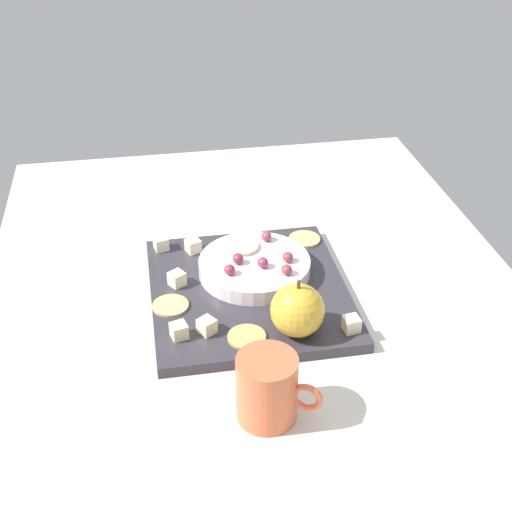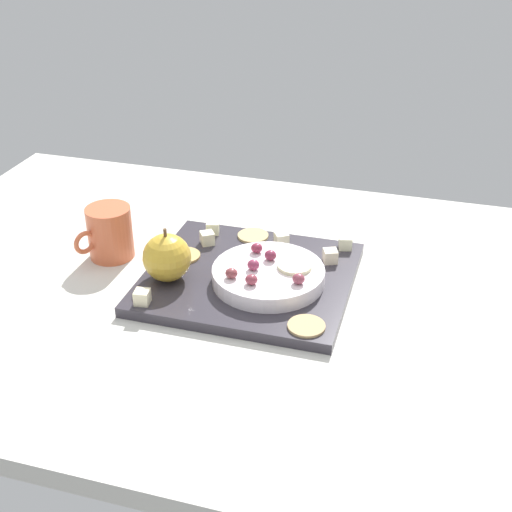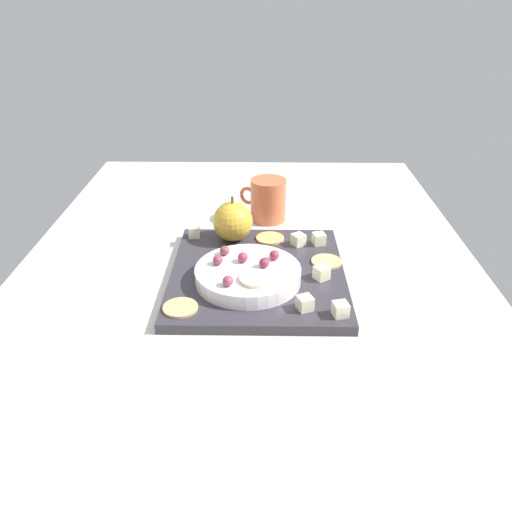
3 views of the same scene
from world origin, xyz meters
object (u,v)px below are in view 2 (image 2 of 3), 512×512
(cheese_cube_0, at_px, (330,256))
(grape_3, at_px, (270,255))
(cheese_cube_3, at_px, (207,238))
(grape_5, at_px, (231,273))
(cheese_cube_5, at_px, (213,228))
(cup, at_px, (110,233))
(cracker_2, at_px, (306,326))
(serving_dish, at_px, (269,275))
(cheese_cube_1, at_px, (142,297))
(cracker_0, at_px, (253,236))
(platter, at_px, (249,278))
(apple_whole, at_px, (167,258))
(apple_slice_0, at_px, (295,266))
(cheese_cube_4, at_px, (345,243))
(grape_2, at_px, (251,280))
(grape_0, at_px, (299,279))
(grape_4, at_px, (253,265))
(cheese_cube_2, at_px, (281,239))
(cracker_1, at_px, (184,256))
(grape_1, at_px, (257,248))

(cheese_cube_0, height_order, grape_3, grape_3)
(cheese_cube_3, height_order, grape_5, grape_5)
(cheese_cube_5, distance_m, cup, 0.18)
(cracker_2, relative_size, grape_5, 2.87)
(serving_dish, bearing_deg, cheese_cube_1, 34.05)
(cheese_cube_5, relative_size, grape_5, 1.16)
(cheese_cube_0, relative_size, cracker_0, 0.40)
(platter, height_order, cup, cup)
(apple_whole, bearing_deg, cracker_2, 164.08)
(cheese_cube_3, xyz_separation_m, apple_slice_0, (-0.17, 0.08, 0.02))
(apple_whole, distance_m, cheese_cube_4, 0.30)
(grape_2, bearing_deg, grape_0, -162.47)
(grape_0, xyz_separation_m, grape_4, (0.08, -0.02, 0.00))
(cheese_cube_1, relative_size, cheese_cube_4, 1.00)
(cracker_0, bearing_deg, cheese_cube_2, 165.25)
(apple_whole, xyz_separation_m, cracker_2, (-0.23, 0.07, -0.04))
(platter, height_order, grape_4, grape_4)
(cracker_0, xyz_separation_m, cup, (0.22, 0.10, 0.03))
(cheese_cube_2, xyz_separation_m, cup, (0.27, 0.09, 0.02))
(cheese_cube_4, bearing_deg, cheese_cube_2, 9.40)
(cheese_cube_3, distance_m, cracker_0, 0.08)
(grape_3, bearing_deg, apple_whole, 21.65)
(apple_whole, distance_m, cracker_0, 0.19)
(apple_whole, bearing_deg, grape_5, 175.58)
(cheese_cube_1, xyz_separation_m, cracker_1, (-0.01, -0.15, -0.01))
(apple_whole, xyz_separation_m, cheese_cube_2, (-0.14, -0.15, -0.03))
(serving_dish, relative_size, cheese_cube_2, 8.06)
(cracker_1, distance_m, grape_5, 0.14)
(apple_whole, relative_size, cheese_cube_1, 3.48)
(serving_dish, relative_size, apple_slice_0, 3.27)
(grape_2, bearing_deg, cheese_cube_3, -49.52)
(cracker_2, xyz_separation_m, grape_3, (0.09, -0.13, 0.03))
(apple_whole, bearing_deg, apple_slice_0, -166.21)
(platter, bearing_deg, grape_3, -161.64)
(cheese_cube_2, distance_m, cracker_2, 0.24)
(cheese_cube_0, height_order, grape_0, grape_0)
(platter, bearing_deg, cracker_0, -76.71)
(cracker_0, bearing_deg, grape_0, 125.63)
(cheese_cube_1, relative_size, cracker_2, 0.40)
(cheese_cube_5, distance_m, grape_4, 0.18)
(apple_whole, bearing_deg, grape_3, -158.35)
(cheese_cube_1, xyz_separation_m, cheese_cube_3, (-0.03, -0.20, 0.00))
(grape_0, xyz_separation_m, grape_2, (0.07, 0.02, -0.00))
(grape_4, distance_m, cup, 0.27)
(grape_2, relative_size, grape_5, 1.00)
(cheese_cube_4, bearing_deg, cracker_2, 86.73)
(cheese_cube_1, bearing_deg, cheese_cube_0, -141.08)
(cheese_cube_0, height_order, cheese_cube_4, same)
(cheese_cube_1, relative_size, cheese_cube_3, 1.00)
(grape_1, relative_size, grape_3, 1.00)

